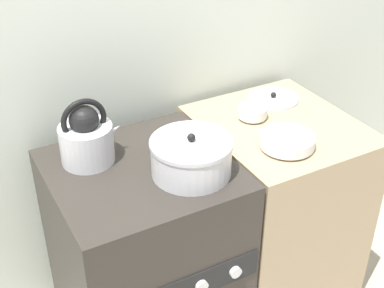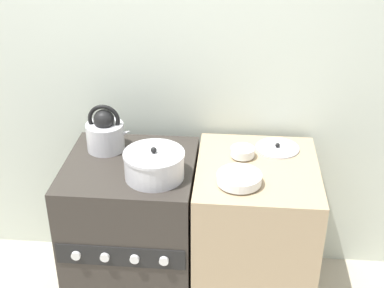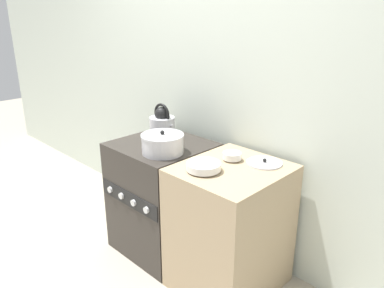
{
  "view_description": "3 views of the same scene",
  "coord_description": "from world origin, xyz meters",
  "px_view_note": "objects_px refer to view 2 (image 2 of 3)",
  "views": [
    {
      "loc": [
        -0.58,
        -1.14,
        1.9
      ],
      "look_at": [
        0.21,
        0.31,
        0.88
      ],
      "focal_mm": 50.0,
      "sensor_mm": 36.0,
      "label": 1
    },
    {
      "loc": [
        0.5,
        -1.89,
        2.16
      ],
      "look_at": [
        0.31,
        0.3,
        0.97
      ],
      "focal_mm": 50.0,
      "sensor_mm": 36.0,
      "label": 2
    },
    {
      "loc": [
        1.9,
        -1.31,
        1.74
      ],
      "look_at": [
        0.3,
        0.31,
        0.92
      ],
      "focal_mm": 35.0,
      "sensor_mm": 36.0,
      "label": 3
    }
  ],
  "objects_px": {
    "enamel_bowl": "(239,178)",
    "loose_pot_lid": "(277,148)",
    "kettle": "(105,133)",
    "cooking_pot": "(154,165)",
    "stove": "(134,233)",
    "small_ceramic_bowl": "(243,152)"
  },
  "relations": [
    {
      "from": "kettle",
      "to": "cooking_pot",
      "type": "height_order",
      "value": "kettle"
    },
    {
      "from": "kettle",
      "to": "enamel_bowl",
      "type": "height_order",
      "value": "kettle"
    },
    {
      "from": "cooking_pot",
      "to": "stove",
      "type": "bearing_deg",
      "value": 142.58
    },
    {
      "from": "kettle",
      "to": "small_ceramic_bowl",
      "type": "xyz_separation_m",
      "value": [
        0.69,
        -0.02,
        -0.07
      ]
    },
    {
      "from": "kettle",
      "to": "loose_pot_lid",
      "type": "relative_size",
      "value": 1.11
    },
    {
      "from": "cooking_pot",
      "to": "small_ceramic_bowl",
      "type": "bearing_deg",
      "value": 28.97
    },
    {
      "from": "cooking_pot",
      "to": "loose_pot_lid",
      "type": "distance_m",
      "value": 0.67
    },
    {
      "from": "stove",
      "to": "cooking_pot",
      "type": "relative_size",
      "value": 2.98
    },
    {
      "from": "enamel_bowl",
      "to": "loose_pot_lid",
      "type": "relative_size",
      "value": 0.93
    },
    {
      "from": "stove",
      "to": "loose_pot_lid",
      "type": "distance_m",
      "value": 0.87
    },
    {
      "from": "cooking_pot",
      "to": "enamel_bowl",
      "type": "relative_size",
      "value": 1.39
    },
    {
      "from": "kettle",
      "to": "enamel_bowl",
      "type": "distance_m",
      "value": 0.73
    },
    {
      "from": "stove",
      "to": "cooking_pot",
      "type": "bearing_deg",
      "value": -37.42
    },
    {
      "from": "kettle",
      "to": "small_ceramic_bowl",
      "type": "distance_m",
      "value": 0.69
    },
    {
      "from": "cooking_pot",
      "to": "enamel_bowl",
      "type": "distance_m",
      "value": 0.39
    },
    {
      "from": "stove",
      "to": "loose_pot_lid",
      "type": "height_order",
      "value": "loose_pot_lid"
    },
    {
      "from": "kettle",
      "to": "enamel_bowl",
      "type": "bearing_deg",
      "value": -21.69
    },
    {
      "from": "stove",
      "to": "small_ceramic_bowl",
      "type": "height_order",
      "value": "small_ceramic_bowl"
    },
    {
      "from": "enamel_bowl",
      "to": "small_ceramic_bowl",
      "type": "xyz_separation_m",
      "value": [
        0.01,
        0.25,
        0.0
      ]
    },
    {
      "from": "cooking_pot",
      "to": "enamel_bowl",
      "type": "xyz_separation_m",
      "value": [
        0.39,
        -0.02,
        -0.04
      ]
    },
    {
      "from": "enamel_bowl",
      "to": "small_ceramic_bowl",
      "type": "relative_size",
      "value": 1.73
    },
    {
      "from": "enamel_bowl",
      "to": "kettle",
      "type": "bearing_deg",
      "value": 158.31
    }
  ]
}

